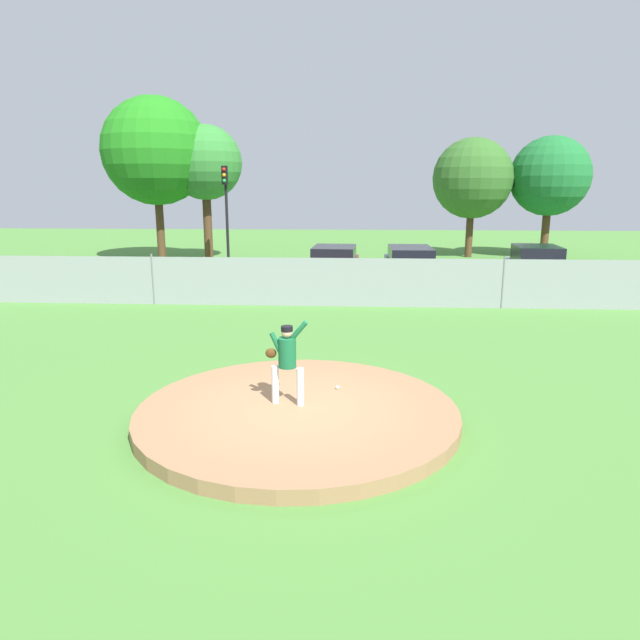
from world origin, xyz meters
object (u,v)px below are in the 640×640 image
object	(u,v)px
pitcher_youth	(287,357)
traffic_light_near	(226,199)
baseball	(338,387)
parked_car_slate	(536,267)
parked_car_navy	(410,267)
traffic_cone_orange	(485,284)
parked_car_burgundy	(334,267)

from	to	relation	value
pitcher_youth	traffic_light_near	xyz separation A→B (m)	(-5.18, 18.94, 2.32)
baseball	parked_car_slate	xyz separation A→B (m)	(7.94, 13.75, 0.51)
baseball	parked_car_navy	bearing A→B (deg)	78.81
parked_car_slate	traffic_cone_orange	world-z (taller)	parked_car_slate
baseball	parked_car_navy	distance (m)	13.77
parked_car_navy	parked_car_slate	bearing A→B (deg)	2.72
parked_car_slate	traffic_cone_orange	bearing A→B (deg)	-151.18
baseball	parked_car_navy	xyz separation A→B (m)	(2.67, 13.50, 0.51)
baseball	parked_car_slate	distance (m)	15.88
parked_car_burgundy	parked_car_slate	bearing A→B (deg)	2.90
parked_car_slate	baseball	bearing A→B (deg)	-120.01
parked_car_burgundy	parked_car_navy	bearing A→B (deg)	3.18
parked_car_burgundy	parked_car_navy	world-z (taller)	parked_car_burgundy
parked_car_slate	traffic_light_near	world-z (taller)	traffic_light_near
traffic_cone_orange	traffic_light_near	size ratio (longest dim) A/B	0.11
pitcher_youth	baseball	world-z (taller)	pitcher_youth
parked_car_burgundy	traffic_cone_orange	bearing A→B (deg)	-8.15
traffic_cone_orange	baseball	bearing A→B (deg)	-114.13
baseball	traffic_light_near	bearing A→B (deg)	108.54
parked_car_slate	pitcher_youth	bearing A→B (deg)	-121.21
pitcher_youth	traffic_cone_orange	bearing A→B (deg)	64.02
baseball	traffic_cone_orange	bearing A→B (deg)	65.87
parked_car_burgundy	traffic_cone_orange	world-z (taller)	parked_car_burgundy
pitcher_youth	traffic_cone_orange	distance (m)	14.79
baseball	parked_car_burgundy	size ratio (longest dim) A/B	0.02
baseball	traffic_cone_orange	distance (m)	13.64
pitcher_youth	traffic_light_near	size ratio (longest dim) A/B	0.31
baseball	traffic_cone_orange	xyz separation A→B (m)	(5.58, 12.45, -0.02)
pitcher_youth	parked_car_navy	xyz separation A→B (m)	(3.56, 14.32, -0.35)
traffic_light_near	baseball	bearing A→B (deg)	-71.46
parked_car_burgundy	traffic_cone_orange	size ratio (longest dim) A/B	7.75
traffic_cone_orange	parked_car_navy	bearing A→B (deg)	160.14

